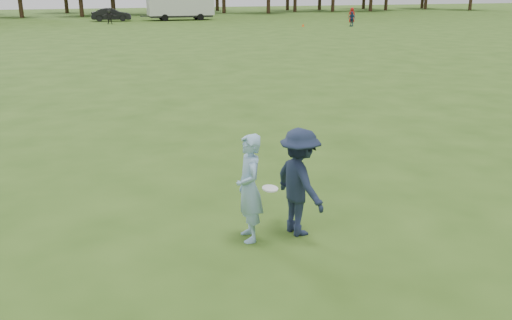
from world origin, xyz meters
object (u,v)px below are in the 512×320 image
object	(u,v)px
defender	(300,182)
player_far_d	(109,16)
player_far_c	(352,15)
cargo_trailer	(180,5)
field_cone	(303,25)
car_f	(111,15)
player_far_b	(352,19)
thrower	(249,188)

from	to	relation	value
defender	player_far_d	size ratio (longest dim) A/B	1.13
player_far_d	player_far_c	bearing A→B (deg)	-1.16
player_far_c	cargo_trailer	world-z (taller)	cargo_trailer
player_far_d	field_cone	bearing A→B (deg)	-16.92
player_far_d	field_cone	world-z (taller)	player_far_d
car_f	cargo_trailer	world-z (taller)	cargo_trailer
player_far_b	thrower	bearing A→B (deg)	-56.95
field_cone	thrower	bearing A→B (deg)	-114.60
thrower	field_cone	world-z (taller)	thrower
player_far_c	player_far_d	bearing A→B (deg)	0.69
player_far_b	player_far_d	world-z (taller)	player_far_d
player_far_c	field_cone	size ratio (longest dim) A/B	5.66
player_far_d	player_far_b	bearing A→B (deg)	-14.64
field_cone	cargo_trailer	bearing A→B (deg)	124.39
defender	player_far_c	xyz separation A→B (m)	(28.10, 50.11, -0.11)
thrower	defender	world-z (taller)	defender
field_cone	cargo_trailer	distance (m)	17.95
defender	player_far_d	distance (m)	56.24
player_far_b	field_cone	bearing A→B (deg)	-133.23
cargo_trailer	car_f	bearing A→B (deg)	175.29
thrower	car_f	distance (m)	61.33
player_far_c	cargo_trailer	xyz separation A→B (m)	(-18.12, 10.53, 0.93)
car_f	cargo_trailer	distance (m)	8.43
player_far_b	cargo_trailer	xyz separation A→B (m)	(-15.03, 16.22, 1.01)
defender	player_far_b	xyz separation A→B (m)	(25.02, 44.42, -0.19)
car_f	defender	bearing A→B (deg)	-174.59
player_far_b	car_f	bearing A→B (deg)	-152.54
defender	player_far_d	bearing A→B (deg)	-11.81
defender	cargo_trailer	distance (m)	61.47
field_cone	player_far_b	bearing A→B (deg)	-16.57
player_far_c	field_cone	bearing A→B (deg)	41.17
player_far_c	player_far_d	xyz separation A→B (m)	(-27.06, 6.12, 0.00)
field_cone	car_f	bearing A→B (deg)	140.05
defender	field_cone	size ratio (longest dim) A/B	6.41
car_f	field_cone	distance (m)	24.05
player_far_c	car_f	bearing A→B (deg)	-9.55
player_far_b	player_far_d	xyz separation A→B (m)	(-23.98, 11.81, 0.08)
car_f	cargo_trailer	size ratio (longest dim) A/B	0.51
player_far_d	cargo_trailer	world-z (taller)	cargo_trailer
thrower	player_far_b	size ratio (longest dim) A/B	1.23
defender	player_far_b	bearing A→B (deg)	-40.14
thrower	defender	xyz separation A→B (m)	(0.91, -0.05, 0.02)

